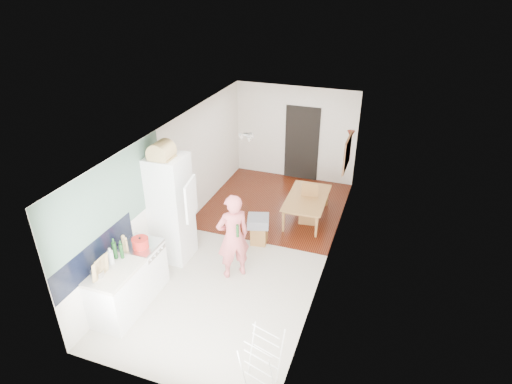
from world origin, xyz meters
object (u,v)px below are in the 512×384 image
Objects in this scene: dining_table at (308,210)px; stool at (259,234)px; person at (233,230)px; drying_rack at (262,362)px; dining_chair at (308,205)px.

dining_table reaches higher than stool.
person is at bearing 159.19° from dining_table.
drying_rack is (0.43, -4.50, 0.19)m from dining_table.
drying_rack reaches higher than dining_table.
dining_chair is at bearing 56.97° from stool.
dining_table is at bearing 111.73° from drying_rack.
person reaches higher than stool.
drying_rack is at bearing -176.42° from dining_table.
drying_rack is at bearing -70.32° from stool.
dining_chair is 2.10× the size of stool.
dining_table is (0.83, 2.41, -0.76)m from person.
dining_table is at bearing -150.74° from person.
stool is at bearing -137.00° from person.
dining_table is 3.22× the size of stool.
stool is (-0.72, -1.28, -0.03)m from dining_table.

